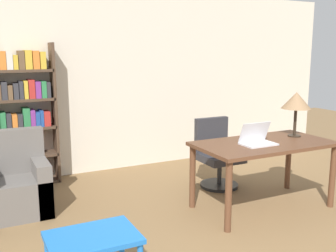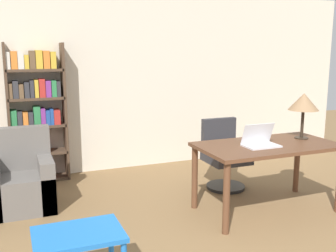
{
  "view_description": "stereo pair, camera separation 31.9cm",
  "coord_description": "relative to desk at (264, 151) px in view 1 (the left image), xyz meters",
  "views": [
    {
      "loc": [
        -1.89,
        -1.14,
        1.8
      ],
      "look_at": [
        -0.1,
        2.47,
        1.03
      ],
      "focal_mm": 42.0,
      "sensor_mm": 36.0,
      "label": 1
    },
    {
      "loc": [
        -1.6,
        -1.27,
        1.8
      ],
      "look_at": [
        -0.1,
        2.47,
        1.03
      ],
      "focal_mm": 42.0,
      "sensor_mm": 36.0,
      "label": 2
    }
  ],
  "objects": [
    {
      "name": "wall_back",
      "position": [
        -1.03,
        2.26,
        0.68
      ],
      "size": [
        8.0,
        0.06,
        2.7
      ],
      "color": "beige",
      "rests_on": "ground_plane"
    },
    {
      "name": "office_chair",
      "position": [
        -0.05,
        0.88,
        -0.25
      ],
      "size": [
        0.52,
        0.52,
        0.91
      ],
      "color": "black",
      "rests_on": "ground_plane"
    },
    {
      "name": "side_table_blue",
      "position": [
        -2.25,
        -0.86,
        -0.24
      ],
      "size": [
        0.64,
        0.46,
        0.52
      ],
      "color": "blue",
      "rests_on": "ground_plane"
    },
    {
      "name": "laptop",
      "position": [
        -0.14,
        -0.04,
        0.16
      ],
      "size": [
        0.38,
        0.25,
        0.25
      ],
      "color": "silver",
      "rests_on": "desk"
    },
    {
      "name": "armchair",
      "position": [
        -2.6,
        1.09,
        -0.36
      ],
      "size": [
        0.72,
        0.64,
        0.93
      ],
      "color": "#66605B",
      "rests_on": "ground_plane"
    },
    {
      "name": "table_lamp",
      "position": [
        0.54,
        0.09,
        0.53
      ],
      "size": [
        0.35,
        0.35,
        0.54
      ],
      "color": "#2D2319",
      "rests_on": "desk"
    },
    {
      "name": "bookshelf",
      "position": [
        -2.34,
        2.07,
        0.26
      ],
      "size": [
        0.77,
        0.28,
        1.91
      ],
      "color": "#4C3828",
      "rests_on": "ground_plane"
    },
    {
      "name": "desk",
      "position": [
        0.0,
        0.0,
        0.0
      ],
      "size": [
        1.58,
        0.84,
        0.78
      ],
      "color": "brown",
      "rests_on": "ground_plane"
    }
  ]
}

